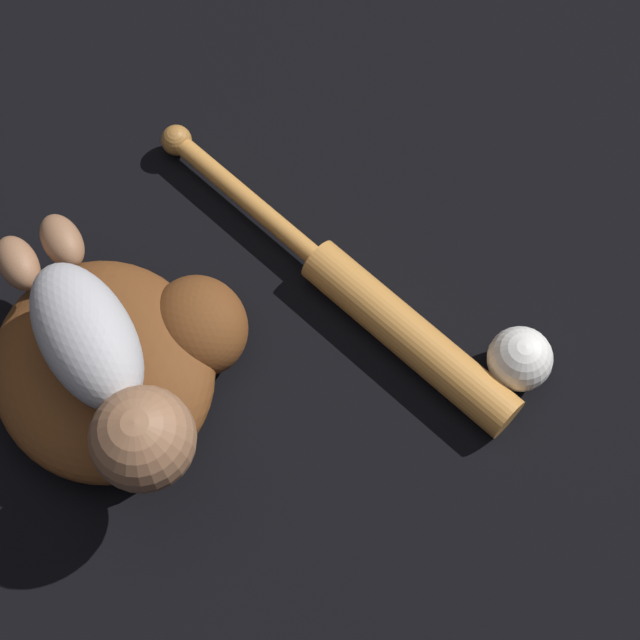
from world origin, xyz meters
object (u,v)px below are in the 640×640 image
baby_figure (104,368)px  baseball_bat (373,306)px  baseball_glove (120,361)px  baseball (520,359)px

baby_figure → baseball_bat: 0.34m
baby_figure → baseball_bat: size_ratio=0.64×
baseball_glove → baseball_bat: 0.31m
baby_figure → baseball: 0.48m
baseball_bat → baseball: 0.19m
baseball_glove → baseball: size_ratio=4.22×
baseball_glove → baseball_bat: (0.10, 0.29, -0.02)m
baby_figure → baseball: (0.21, 0.41, -0.11)m
baseball_bat → baseball: size_ratio=7.32×
baby_figure → baseball_bat: baby_figure is taller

